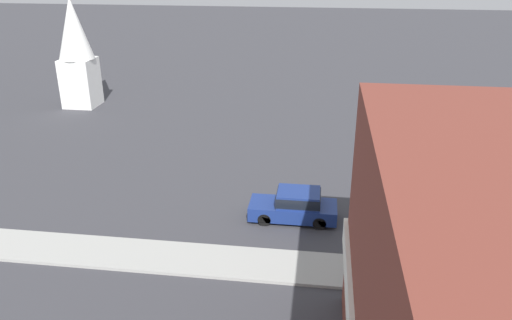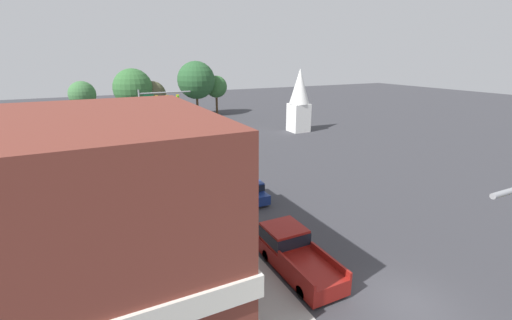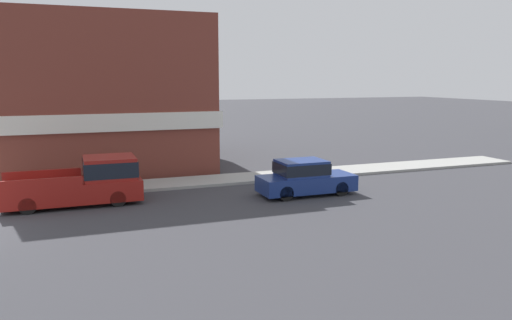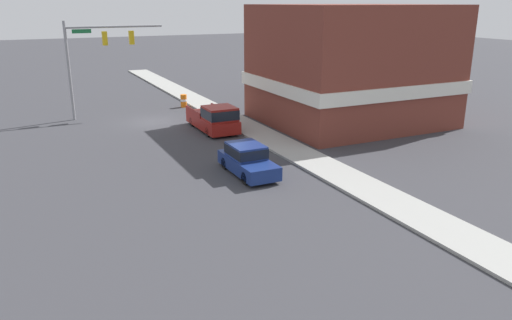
# 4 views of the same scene
# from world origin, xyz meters

# --- Properties ---
(car_lead) EXTENTS (1.77, 4.37, 1.61)m
(car_lead) POSITION_xyz_m (-1.46, 14.19, 0.83)
(car_lead) COLOR black
(car_lead) RESTS_ON ground
(pickup_truck_parked) EXTENTS (2.13, 5.51, 1.96)m
(pickup_truck_parked) POSITION_xyz_m (-3.23, 4.92, 0.96)
(pickup_truck_parked) COLOR black
(pickup_truck_parked) RESTS_ON ground
(church_steeple) EXTENTS (2.92, 2.92, 9.17)m
(church_steeple) POSITION_xyz_m (16.16, 33.86, 4.80)
(church_steeple) COLOR white
(church_steeple) RESTS_ON ground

